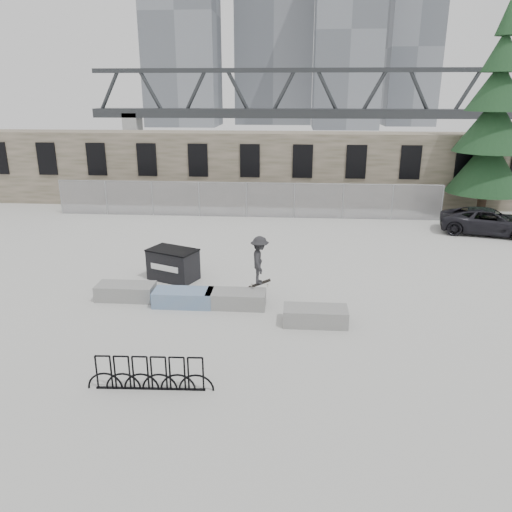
% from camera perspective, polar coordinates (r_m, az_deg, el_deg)
% --- Properties ---
extents(ground, '(120.00, 120.00, 0.00)m').
position_cam_1_polar(ground, '(17.24, -5.01, -5.54)').
color(ground, beige).
rests_on(ground, ground).
extents(stone_wall, '(36.00, 2.58, 4.50)m').
position_cam_1_polar(stone_wall, '(32.24, -0.50, 9.99)').
color(stone_wall, '#625A48').
rests_on(stone_wall, ground).
extents(chainlink_fence, '(22.06, 0.06, 2.02)m').
position_cam_1_polar(chainlink_fence, '(28.79, -1.12, 6.50)').
color(chainlink_fence, gray).
rests_on(chainlink_fence, ground).
extents(planter_far_left, '(2.00, 0.90, 0.54)m').
position_cam_1_polar(planter_far_left, '(18.12, -14.66, -3.88)').
color(planter_far_left, gray).
rests_on(planter_far_left, ground).
extents(planter_center_left, '(2.00, 0.90, 0.54)m').
position_cam_1_polar(planter_center_left, '(17.20, -8.31, -4.66)').
color(planter_center_left, '#3766A6').
rests_on(planter_center_left, ground).
extents(planter_center_right, '(2.00, 0.90, 0.54)m').
position_cam_1_polar(planter_center_right, '(16.93, -2.30, -4.86)').
color(planter_center_right, gray).
rests_on(planter_center_right, ground).
extents(planter_offset, '(2.00, 0.90, 0.54)m').
position_cam_1_polar(planter_offset, '(15.82, 6.80, -6.74)').
color(planter_offset, gray).
rests_on(planter_offset, ground).
extents(dumpster, '(2.13, 1.75, 1.21)m').
position_cam_1_polar(dumpster, '(19.48, -9.45, -0.93)').
color(dumpster, black).
rests_on(dumpster, ground).
extents(bike_rack, '(3.14, 0.17, 0.90)m').
position_cam_1_polar(bike_rack, '(12.71, -12.05, -13.02)').
color(bike_rack, black).
rests_on(bike_rack, ground).
extents(spruce_tree, '(4.29, 4.29, 11.50)m').
position_cam_1_polar(spruce_tree, '(31.34, 25.42, 13.11)').
color(spruce_tree, '#38281E').
rests_on(spruce_tree, ground).
extents(skyline_towers, '(58.00, 28.00, 48.00)m').
position_cam_1_polar(skyline_towers, '(110.28, 2.63, 25.60)').
color(skyline_towers, slate).
rests_on(skyline_towers, ground).
extents(truss_bridge, '(70.00, 3.00, 9.80)m').
position_cam_1_polar(truss_bridge, '(70.97, 10.65, 15.82)').
color(truss_bridge, '#2D3033').
rests_on(truss_bridge, ground).
extents(suv, '(5.08, 3.24, 1.30)m').
position_cam_1_polar(suv, '(28.01, 25.05, 3.61)').
color(suv, black).
rests_on(suv, ground).
extents(skateboarder, '(0.78, 1.12, 1.85)m').
position_cam_1_polar(skateboarder, '(16.96, 0.42, -0.49)').
color(skateboarder, '#262628').
rests_on(skateboarder, ground).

